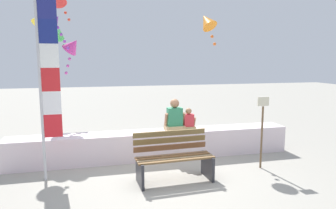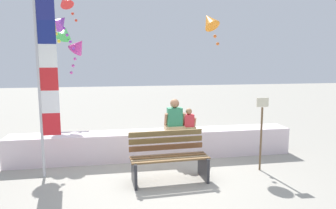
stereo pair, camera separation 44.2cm
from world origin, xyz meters
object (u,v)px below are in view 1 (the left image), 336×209
object	(u,v)px
person_adult	(175,118)
kite_orange	(207,21)
kite_yellow	(45,18)
sign_post	(262,127)
kite_magenta	(73,46)
kite_green	(57,32)
flag_banner	(46,77)
person_child	(188,121)
kite_purple	(55,21)
park_bench	(174,159)

from	to	relation	value
person_adult	kite_orange	xyz separation A→B (m)	(0.97, 0.63, 2.23)
kite_yellow	sign_post	distance (m)	5.53
kite_magenta	kite_green	bearing A→B (deg)	135.13
flag_banner	kite_yellow	xyz separation A→B (m)	(-0.24, 2.14, 1.27)
person_adult	kite_green	size ratio (longest dim) A/B	0.86
person_adult	kite_green	world-z (taller)	kite_green
person_child	kite_purple	xyz separation A→B (m)	(-3.02, 2.20, 2.40)
kite_purple	kite_yellow	size ratio (longest dim) A/B	1.17
person_child	kite_magenta	bearing A→B (deg)	140.82
park_bench	kite_magenta	bearing A→B (deg)	118.76
kite_purple	flag_banner	bearing A→B (deg)	-87.72
flag_banner	sign_post	xyz separation A→B (m)	(4.10, -0.38, -1.05)
kite_magenta	kite_purple	size ratio (longest dim) A/B	1.00
park_bench	kite_magenta	size ratio (longest dim) A/B	1.39
kite_purple	sign_post	xyz separation A→B (m)	(4.22, -3.34, -2.35)
park_bench	kite_yellow	world-z (taller)	kite_yellow
flag_banner	kite_green	world-z (taller)	flag_banner
flag_banner	kite_yellow	world-z (taller)	kite_yellow
kite_green	kite_purple	distance (m)	0.40
flag_banner	kite_yellow	distance (m)	2.50
person_child	kite_green	bearing A→B (deg)	139.98
person_child	kite_purple	bearing A→B (deg)	143.91
park_bench	kite_green	world-z (taller)	kite_green
flag_banner	kite_yellow	bearing A→B (deg)	96.44
flag_banner	kite_green	bearing A→B (deg)	91.69
park_bench	kite_purple	size ratio (longest dim) A/B	1.39
kite_orange	flag_banner	bearing A→B (deg)	-158.69
kite_yellow	kite_green	bearing A→B (deg)	82.74
sign_post	kite_yellow	bearing A→B (deg)	149.86
kite_yellow	person_adult	bearing A→B (deg)	-26.16
kite_orange	kite_green	distance (m)	4.10
person_child	sign_post	xyz separation A→B (m)	(1.20, -1.14, 0.05)
person_adult	kite_yellow	world-z (taller)	kite_yellow
kite_orange	kite_magenta	bearing A→B (deg)	155.41
kite_magenta	kite_orange	world-z (taller)	kite_orange
person_adult	kite_magenta	world-z (taller)	kite_magenta
sign_post	kite_orange	bearing A→B (deg)	107.39
park_bench	kite_yellow	distance (m)	4.57
flag_banner	kite_magenta	xyz separation A→B (m)	(0.31, 2.86, 0.67)
person_adult	kite_orange	size ratio (longest dim) A/B	0.87
flag_banner	kite_green	size ratio (longest dim) A/B	3.94
kite_orange	kite_yellow	size ratio (longest dim) A/B	0.95
kite_yellow	kite_magenta	bearing A→B (deg)	52.52
kite_green	kite_yellow	world-z (taller)	kite_yellow
person_child	kite_magenta	distance (m)	3.77
kite_purple	kite_yellow	bearing A→B (deg)	-98.58
flag_banner	sign_post	world-z (taller)	flag_banner
person_child	kite_magenta	xyz separation A→B (m)	(-2.58, 2.11, 1.76)
park_bench	kite_purple	xyz separation A→B (m)	(-2.31, 3.52, 2.80)
person_child	kite_magenta	size ratio (longest dim) A/B	0.49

